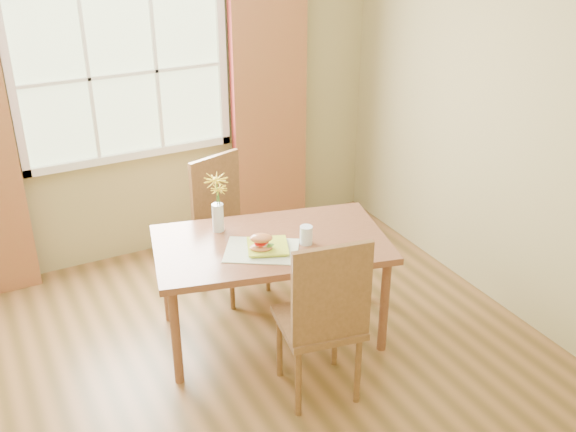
{
  "coord_description": "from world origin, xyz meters",
  "views": [
    {
      "loc": [
        -1.18,
        -3.03,
        2.76
      ],
      "look_at": [
        0.56,
        0.31,
        0.9
      ],
      "focal_mm": 42.0,
      "sensor_mm": 36.0,
      "label": 1
    }
  ],
  "objects_px": {
    "chair_near": "(325,315)",
    "water_glass": "(306,235)",
    "dining_table": "(271,251)",
    "croissant_sandwich": "(261,243)",
    "flower_vase": "(217,198)",
    "chair_far": "(225,219)"
  },
  "relations": [
    {
      "from": "dining_table",
      "to": "flower_vase",
      "type": "relative_size",
      "value": 4.17
    },
    {
      "from": "chair_far",
      "to": "croissant_sandwich",
      "type": "xyz_separation_m",
      "value": [
        -0.09,
        -0.81,
        0.22
      ]
    },
    {
      "from": "chair_near",
      "to": "water_glass",
      "type": "relative_size",
      "value": 8.98
    },
    {
      "from": "dining_table",
      "to": "chair_far",
      "type": "height_order",
      "value": "chair_far"
    },
    {
      "from": "croissant_sandwich",
      "to": "chair_near",
      "type": "bearing_deg",
      "value": -54.49
    },
    {
      "from": "chair_far",
      "to": "flower_vase",
      "type": "height_order",
      "value": "flower_vase"
    },
    {
      "from": "dining_table",
      "to": "chair_near",
      "type": "bearing_deg",
      "value": -77.93
    },
    {
      "from": "chair_near",
      "to": "flower_vase",
      "type": "distance_m",
      "value": 1.09
    },
    {
      "from": "dining_table",
      "to": "water_glass",
      "type": "xyz_separation_m",
      "value": [
        0.18,
        -0.13,
        0.13
      ]
    },
    {
      "from": "chair_near",
      "to": "croissant_sandwich",
      "type": "height_order",
      "value": "chair_near"
    },
    {
      "from": "water_glass",
      "to": "flower_vase",
      "type": "relative_size",
      "value": 0.31
    },
    {
      "from": "chair_far",
      "to": "flower_vase",
      "type": "xyz_separation_m",
      "value": [
        -0.21,
        -0.42,
        0.39
      ]
    },
    {
      "from": "chair_near",
      "to": "water_glass",
      "type": "distance_m",
      "value": 0.64
    },
    {
      "from": "chair_near",
      "to": "croissant_sandwich",
      "type": "bearing_deg",
      "value": 109.29
    },
    {
      "from": "chair_near",
      "to": "water_glass",
      "type": "bearing_deg",
      "value": 80.84
    },
    {
      "from": "dining_table",
      "to": "flower_vase",
      "type": "height_order",
      "value": "flower_vase"
    },
    {
      "from": "dining_table",
      "to": "croissant_sandwich",
      "type": "relative_size",
      "value": 9.4
    },
    {
      "from": "dining_table",
      "to": "chair_far",
      "type": "distance_m",
      "value": 0.71
    },
    {
      "from": "croissant_sandwich",
      "to": "dining_table",
      "type": "bearing_deg",
      "value": 68.43
    },
    {
      "from": "chair_far",
      "to": "croissant_sandwich",
      "type": "relative_size",
      "value": 5.96
    },
    {
      "from": "water_glass",
      "to": "flower_vase",
      "type": "distance_m",
      "value": 0.62
    },
    {
      "from": "croissant_sandwich",
      "to": "water_glass",
      "type": "xyz_separation_m",
      "value": [
        0.3,
        -0.02,
        -0.01
      ]
    }
  ]
}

